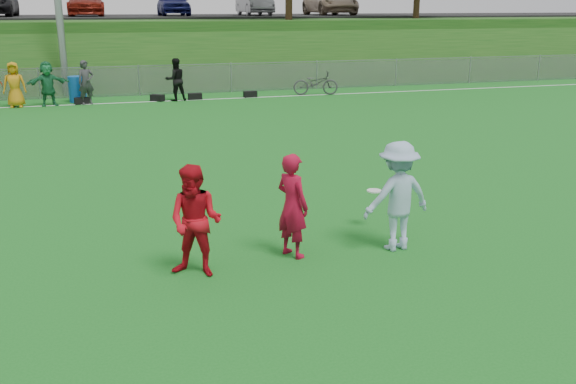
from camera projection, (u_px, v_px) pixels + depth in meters
name	position (u px, v px, depth m)	size (l,w,h in m)	color
ground	(239.00, 280.00, 9.07)	(120.00, 120.00, 0.00)	#15661C
sideline_far	(143.00, 102.00, 25.64)	(60.00, 0.10, 0.01)	white
fence	(139.00, 80.00, 27.30)	(58.00, 0.06, 1.30)	gray
berm	(125.00, 45.00, 37.18)	(120.00, 18.00, 3.00)	#174914
parking_lot	(122.00, 17.00, 38.59)	(120.00, 12.00, 0.10)	black
car_row	(101.00, 3.00, 37.14)	(32.04, 5.18, 1.44)	silver
spectator_row	(65.00, 83.00, 24.61)	(7.92, 0.87, 1.69)	red
gear_bags	(173.00, 97.00, 26.02)	(7.34, 0.58, 0.26)	black
player_red_left	(292.00, 206.00, 9.75)	(0.59, 0.39, 1.62)	#A50B28
player_red_center	(196.00, 221.00, 9.03)	(0.79, 0.62, 1.63)	red
player_blue	(398.00, 196.00, 10.02)	(1.12, 0.65, 1.74)	#9AB6D5
frisbee	(374.00, 191.00, 11.06)	(0.25, 0.25, 0.02)	white
recycling_bin	(77.00, 89.00, 25.51)	(0.68, 0.68, 1.02)	#0F51AD
bicycle	(316.00, 83.00, 27.54)	(0.67, 1.92, 1.01)	#333336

